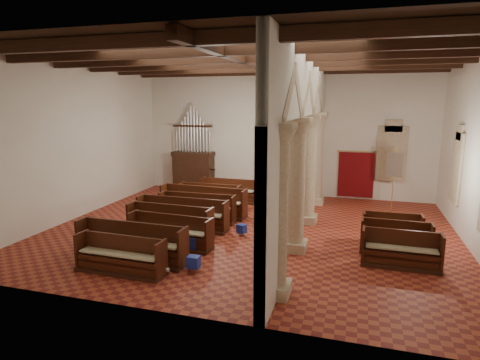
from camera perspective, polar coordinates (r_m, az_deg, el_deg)
name	(u,v)px	position (r m, az deg, el deg)	size (l,w,h in m)	color
floor	(250,230)	(14.42, 1.47, -7.15)	(14.00, 14.00, 0.00)	#9E3C22
ceiling	(251,55)	(13.77, 1.60, 17.29)	(14.00, 14.00, 0.00)	black
wall_back	(283,133)	(19.61, 6.11, 6.62)	(14.00, 0.02, 6.00)	white
wall_front	(174,178)	(8.19, -9.41, 0.25)	(14.00, 0.02, 6.00)	white
wall_left	(78,141)	(16.98, -22.04, 5.18)	(0.02, 12.00, 6.00)	white
ceiling_beams	(251,61)	(13.75, 1.60, 16.55)	(13.80, 11.80, 0.30)	#3E2013
arcade	(304,131)	(13.37, 9.07, 6.88)	(0.90, 11.90, 6.00)	beige
window_right_b	(458,168)	(16.26, 28.55, 1.56)	(0.03, 1.00, 2.20)	#35785A
window_back	(392,154)	(19.40, 20.76, 3.54)	(1.00, 0.03, 2.20)	#35785A
pipe_organ	(193,164)	(20.62, -6.64, 2.27)	(2.10, 0.85, 4.40)	#3E2013
lectern	(210,181)	(20.42, -4.30, -0.16)	(0.53, 0.54, 1.28)	#372111
dossal_curtain	(356,175)	(19.44, 16.15, 0.75)	(1.80, 0.07, 2.17)	maroon
processional_banner	(392,194)	(17.33, 20.84, -1.87)	(0.59, 0.75, 2.73)	#3E2013
hymnal_box_a	(193,262)	(11.11, -6.63, -11.50)	(0.33, 0.27, 0.33)	navy
hymnal_box_b	(193,242)	(12.49, -6.72, -8.80)	(0.36, 0.29, 0.36)	navy
hymnal_box_c	(242,229)	(13.80, 0.23, -6.92)	(0.29, 0.24, 0.29)	navy
tube_heater_a	(151,268)	(11.19, -12.59, -12.09)	(0.11, 0.11, 1.07)	white
tube_heater_b	(122,264)	(11.61, -16.48, -11.43)	(0.09, 0.09, 0.94)	silver
nave_pew_0	(121,261)	(11.39, -16.61, -10.94)	(2.55, 0.74, 1.00)	#3E2013
nave_pew_1	(131,248)	(12.10, -15.19, -9.37)	(3.38, 0.82, 1.11)	#3E2013
nave_pew_2	(170,236)	(12.97, -9.93, -7.88)	(2.83, 0.84, 1.01)	#3E2013
nave_pew_3	(170,228)	(13.70, -9.94, -6.68)	(2.97, 0.84, 1.12)	#3E2013
nave_pew_4	(182,219)	(14.66, -8.19, -5.45)	(3.39, 0.76, 1.11)	#3E2013
nave_pew_5	(197,212)	(15.50, -6.10, -4.54)	(2.99, 0.78, 1.06)	#3E2013
nave_pew_6	(203,206)	(16.25, -5.27, -3.69)	(3.60, 0.94, 1.15)	#3E2013
nave_pew_7	(210,200)	(17.24, -4.34, -2.91)	(2.68, 0.72, 1.05)	#3E2013
nave_pew_8	(229,194)	(18.36, -1.55, -2.02)	(2.64, 0.73, 1.03)	#3E2013
aisle_pew_0	(400,255)	(12.13, 21.86, -9.87)	(2.10, 0.72, 1.02)	#3E2013
aisle_pew_1	(395,243)	(13.04, 21.22, -8.36)	(2.04, 0.72, 1.01)	#3E2013
aisle_pew_2	(391,234)	(13.79, 20.73, -7.23)	(1.83, 0.74, 1.03)	#3E2013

